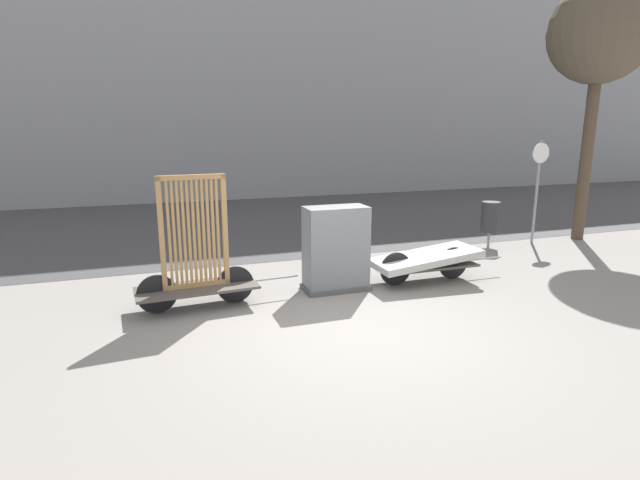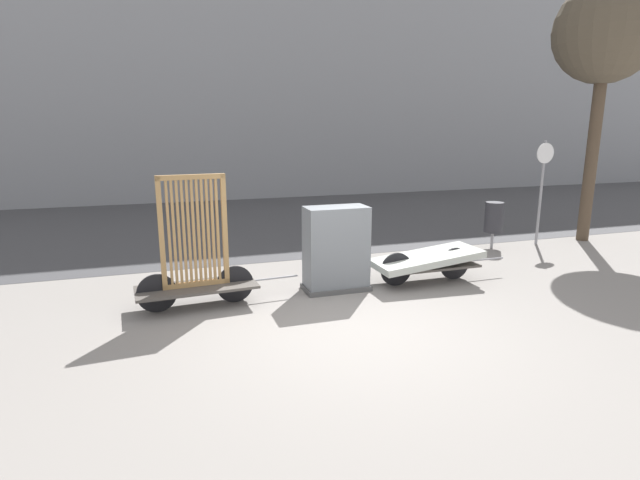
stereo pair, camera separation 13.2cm
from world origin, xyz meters
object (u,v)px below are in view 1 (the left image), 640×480
(trash_bin, at_px, (490,217))
(sign_post, at_px, (538,180))
(bike_cart_with_mattress, at_px, (426,260))
(street_tree, at_px, (601,35))
(utility_cabinet, at_px, (336,251))
(bike_cart_with_bedframe, at_px, (196,264))

(trash_bin, distance_m, sign_post, 1.42)
(bike_cart_with_mattress, distance_m, street_tree, 6.89)
(trash_bin, distance_m, street_tree, 4.64)
(utility_cabinet, xyz_separation_m, trash_bin, (4.26, 1.64, 0.03))
(street_tree, bearing_deg, bike_cart_with_bedframe, -168.96)
(trash_bin, height_order, street_tree, street_tree)
(utility_cabinet, bearing_deg, trash_bin, 21.08)
(bike_cart_with_mattress, xyz_separation_m, street_tree, (5.19, 1.76, 4.18))
(bike_cart_with_bedframe, relative_size, bike_cart_with_mattress, 0.99)
(bike_cart_with_bedframe, bearing_deg, sign_post, 8.90)
(street_tree, bearing_deg, trash_bin, 180.00)
(utility_cabinet, distance_m, trash_bin, 4.56)
(bike_cart_with_mattress, height_order, trash_bin, trash_bin)
(trash_bin, xyz_separation_m, street_tree, (2.54, -0.00, 3.89))
(bike_cart_with_mattress, distance_m, utility_cabinet, 1.62)
(utility_cabinet, height_order, sign_post, sign_post)
(sign_post, bearing_deg, street_tree, 0.27)
(bike_cart_with_mattress, bearing_deg, utility_cabinet, 175.50)
(bike_cart_with_mattress, xyz_separation_m, trash_bin, (2.66, 1.76, 0.29))
(trash_bin, bearing_deg, street_tree, -0.00)
(utility_cabinet, xyz_separation_m, sign_post, (5.46, 1.64, 0.80))
(bike_cart_with_bedframe, distance_m, utility_cabinet, 2.22)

